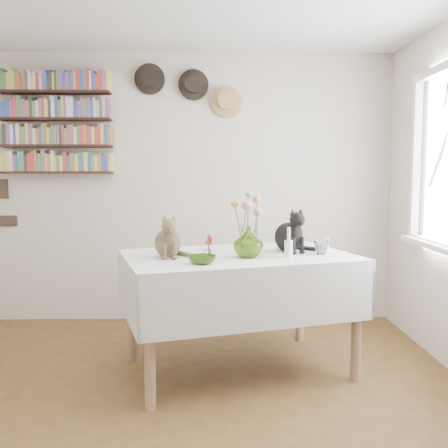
{
  "coord_description": "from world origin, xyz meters",
  "views": [
    {
      "loc": [
        0.32,
        -2.46,
        1.38
      ],
      "look_at": [
        0.4,
        0.87,
        1.05
      ],
      "focal_mm": 40.0,
      "sensor_mm": 36.0,
      "label": 1
    }
  ],
  "objects_px": {
    "tabby_cat": "(168,235)",
    "flower_vase": "(248,242)",
    "black_cat": "(288,229)",
    "dining_table": "(238,283)",
    "bookshelf_unit": "(55,124)"
  },
  "relations": [
    {
      "from": "dining_table",
      "to": "bookshelf_unit",
      "type": "distance_m",
      "value": 2.34
    },
    {
      "from": "dining_table",
      "to": "bookshelf_unit",
      "type": "xyz_separation_m",
      "value": [
        -1.6,
        1.19,
        1.22
      ]
    },
    {
      "from": "black_cat",
      "to": "flower_vase",
      "type": "relative_size",
      "value": 1.55
    },
    {
      "from": "flower_vase",
      "to": "bookshelf_unit",
      "type": "distance_m",
      "value": 2.31
    },
    {
      "from": "black_cat",
      "to": "flower_vase",
      "type": "bearing_deg",
      "value": -162.41
    },
    {
      "from": "black_cat",
      "to": "bookshelf_unit",
      "type": "height_order",
      "value": "bookshelf_unit"
    },
    {
      "from": "black_cat",
      "to": "flower_vase",
      "type": "distance_m",
      "value": 0.41
    },
    {
      "from": "flower_vase",
      "to": "bookshelf_unit",
      "type": "height_order",
      "value": "bookshelf_unit"
    },
    {
      "from": "flower_vase",
      "to": "tabby_cat",
      "type": "bearing_deg",
      "value": 176.06
    },
    {
      "from": "dining_table",
      "to": "flower_vase",
      "type": "bearing_deg",
      "value": -64.9
    },
    {
      "from": "flower_vase",
      "to": "black_cat",
      "type": "bearing_deg",
      "value": 40.47
    },
    {
      "from": "tabby_cat",
      "to": "flower_vase",
      "type": "relative_size",
      "value": 1.4
    },
    {
      "from": "tabby_cat",
      "to": "flower_vase",
      "type": "height_order",
      "value": "tabby_cat"
    },
    {
      "from": "tabby_cat",
      "to": "black_cat",
      "type": "bearing_deg",
      "value": 4.59
    },
    {
      "from": "dining_table",
      "to": "bookshelf_unit",
      "type": "relative_size",
      "value": 1.76
    }
  ]
}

